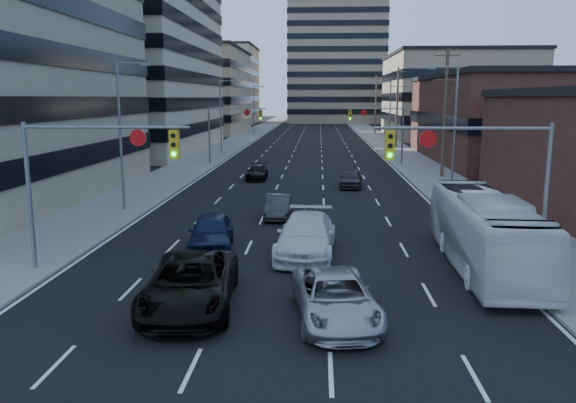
# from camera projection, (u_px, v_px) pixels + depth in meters

# --- Properties ---
(ground) EXTENTS (400.00, 400.00, 0.00)m
(ground) POSITION_uv_depth(u_px,v_px,m) (260.00, 372.00, 14.37)
(ground) COLOR black
(ground) RESTS_ON ground
(road_surface) EXTENTS (18.00, 300.00, 0.02)m
(road_surface) POSITION_uv_depth(u_px,v_px,m) (313.00, 125.00, 141.99)
(road_surface) COLOR black
(road_surface) RESTS_ON ground
(sidewalk_left) EXTENTS (5.00, 300.00, 0.15)m
(sidewalk_left) POSITION_uv_depth(u_px,v_px,m) (268.00, 125.00, 142.59)
(sidewalk_left) COLOR slate
(sidewalk_left) RESTS_ON ground
(sidewalk_right) EXTENTS (5.00, 300.00, 0.15)m
(sidewalk_right) POSITION_uv_depth(u_px,v_px,m) (359.00, 125.00, 141.35)
(sidewalk_right) COLOR slate
(sidewalk_right) RESTS_ON ground
(office_left_mid) EXTENTS (26.00, 34.00, 28.00)m
(office_left_mid) POSITION_uv_depth(u_px,v_px,m) (99.00, 42.00, 72.17)
(office_left_mid) COLOR #ADA089
(office_left_mid) RESTS_ON ground
(office_left_far) EXTENTS (20.00, 30.00, 16.00)m
(office_left_far) POSITION_uv_depth(u_px,v_px,m) (192.00, 92.00, 112.37)
(office_left_far) COLOR gray
(office_left_far) RESTS_ON ground
(storefront_right_mid) EXTENTS (20.00, 30.00, 9.00)m
(storefront_right_mid) POSITION_uv_depth(u_px,v_px,m) (525.00, 120.00, 61.34)
(storefront_right_mid) COLOR #472119
(storefront_right_mid) RESTS_ON ground
(office_right_far) EXTENTS (22.00, 28.00, 14.00)m
(office_right_far) POSITION_uv_depth(u_px,v_px,m) (454.00, 97.00, 98.13)
(office_right_far) COLOR gray
(office_right_far) RESTS_ON ground
(apartment_tower) EXTENTS (26.00, 26.00, 58.00)m
(apartment_tower) POSITION_uv_depth(u_px,v_px,m) (337.00, 17.00, 156.00)
(apartment_tower) COLOR gray
(apartment_tower) RESTS_ON ground
(bg_block_left) EXTENTS (24.00, 24.00, 20.00)m
(bg_block_left) POSITION_uv_depth(u_px,v_px,m) (210.00, 86.00, 151.49)
(bg_block_left) COLOR #ADA089
(bg_block_left) RESTS_ON ground
(bg_block_right) EXTENTS (22.00, 22.00, 12.00)m
(bg_block_right) POSITION_uv_depth(u_px,v_px,m) (442.00, 101.00, 139.17)
(bg_block_right) COLOR gray
(bg_block_right) RESTS_ON ground
(signal_near_left) EXTENTS (6.59, 0.33, 6.00)m
(signal_near_left) POSITION_uv_depth(u_px,v_px,m) (90.00, 165.00, 21.83)
(signal_near_left) COLOR slate
(signal_near_left) RESTS_ON ground
(signal_near_right) EXTENTS (6.59, 0.33, 6.00)m
(signal_near_right) POSITION_uv_depth(u_px,v_px,m) (479.00, 168.00, 21.02)
(signal_near_right) COLOR slate
(signal_near_right) RESTS_ON ground
(signal_far_left) EXTENTS (6.09, 0.33, 6.00)m
(signal_far_left) POSITION_uv_depth(u_px,v_px,m) (231.00, 123.00, 58.17)
(signal_far_left) COLOR slate
(signal_far_left) RESTS_ON ground
(signal_far_right) EXTENTS (6.09, 0.33, 6.00)m
(signal_far_right) POSITION_uv_depth(u_px,v_px,m) (380.00, 124.00, 57.34)
(signal_far_right) COLOR slate
(signal_far_right) RESTS_ON ground
(utility_pole_block) EXTENTS (2.20, 0.28, 11.00)m
(utility_pole_block) POSITION_uv_depth(u_px,v_px,m) (445.00, 111.00, 48.00)
(utility_pole_block) COLOR #4C3D2D
(utility_pole_block) RESTS_ON ground
(utility_pole_midblock) EXTENTS (2.20, 0.28, 11.00)m
(utility_pole_midblock) POSITION_uv_depth(u_px,v_px,m) (397.00, 106.00, 77.45)
(utility_pole_midblock) COLOR #4C3D2D
(utility_pole_midblock) RESTS_ON ground
(utility_pole_distant) EXTENTS (2.20, 0.28, 11.00)m
(utility_pole_distant) POSITION_uv_depth(u_px,v_px,m) (376.00, 104.00, 106.90)
(utility_pole_distant) COLOR #4C3D2D
(utility_pole_distant) RESTS_ON ground
(streetlight_left_near) EXTENTS (2.03, 0.22, 9.00)m
(streetlight_left_near) POSITION_uv_depth(u_px,v_px,m) (123.00, 129.00, 33.64)
(streetlight_left_near) COLOR slate
(streetlight_left_near) RESTS_ON ground
(streetlight_left_mid) EXTENTS (2.03, 0.22, 9.00)m
(streetlight_left_mid) POSITION_uv_depth(u_px,v_px,m) (222.00, 113.00, 68.00)
(streetlight_left_mid) COLOR slate
(streetlight_left_mid) RESTS_ON ground
(streetlight_left_far) EXTENTS (2.03, 0.22, 9.00)m
(streetlight_left_far) POSITION_uv_depth(u_px,v_px,m) (255.00, 108.00, 102.36)
(streetlight_left_far) COLOR slate
(streetlight_left_far) RESTS_ON ground
(streetlight_right_near) EXTENTS (2.03, 0.22, 9.00)m
(streetlight_right_near) POSITION_uv_depth(u_px,v_px,m) (452.00, 126.00, 37.43)
(streetlight_right_near) COLOR slate
(streetlight_right_near) RESTS_ON ground
(streetlight_right_far) EXTENTS (2.03, 0.22, 9.00)m
(streetlight_right_far) POSITION_uv_depth(u_px,v_px,m) (389.00, 112.00, 71.79)
(streetlight_right_far) COLOR slate
(streetlight_right_far) RESTS_ON ground
(black_pickup) EXTENTS (3.29, 6.35, 1.71)m
(black_pickup) POSITION_uv_depth(u_px,v_px,m) (190.00, 283.00, 18.61)
(black_pickup) COLOR black
(black_pickup) RESTS_ON ground
(white_van) EXTENTS (2.82, 6.20, 1.76)m
(white_van) POSITION_uv_depth(u_px,v_px,m) (306.00, 236.00, 24.93)
(white_van) COLOR silver
(white_van) RESTS_ON ground
(silver_suv) EXTENTS (3.10, 5.52, 1.46)m
(silver_suv) POSITION_uv_depth(u_px,v_px,m) (335.00, 298.00, 17.61)
(silver_suv) COLOR #A9AAAE
(silver_suv) RESTS_ON ground
(transit_bus) EXTENTS (2.94, 11.11, 3.07)m
(transit_bus) POSITION_uv_depth(u_px,v_px,m) (484.00, 231.00, 22.94)
(transit_bus) COLOR white
(transit_bus) RESTS_ON ground
(sedan_blue) EXTENTS (2.50, 5.02, 1.65)m
(sedan_blue) POSITION_uv_depth(u_px,v_px,m) (211.00, 232.00, 25.77)
(sedan_blue) COLOR #0D1536
(sedan_blue) RESTS_ON ground
(sedan_grey_center) EXTENTS (1.40, 4.00, 1.32)m
(sedan_grey_center) POSITION_uv_depth(u_px,v_px,m) (278.00, 207.00, 32.68)
(sedan_grey_center) COLOR #2D2D2F
(sedan_grey_center) RESTS_ON ground
(sedan_black_far) EXTENTS (1.79, 4.23, 1.22)m
(sedan_black_far) POSITION_uv_depth(u_px,v_px,m) (257.00, 172.00, 47.95)
(sedan_black_far) COLOR black
(sedan_black_far) RESTS_ON ground
(sedan_grey_right) EXTENTS (1.99, 4.24, 1.40)m
(sedan_grey_right) POSITION_uv_depth(u_px,v_px,m) (351.00, 178.00, 43.78)
(sedan_grey_right) COLOR #2D2D2F
(sedan_grey_right) RESTS_ON ground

